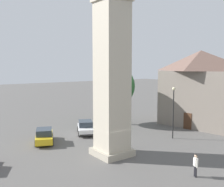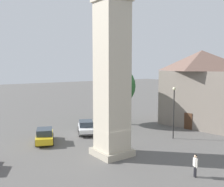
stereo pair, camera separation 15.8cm
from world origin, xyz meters
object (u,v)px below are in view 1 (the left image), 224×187
object	(u,v)px
building_shop_left	(200,88)
car_silver_kerb	(44,136)
lamp_post	(173,105)
tree	(115,86)
car_white_side	(86,127)
pedestrian	(196,163)

from	to	relation	value
building_shop_left	car_silver_kerb	bearing A→B (deg)	-103.24
car_silver_kerb	lamp_post	size ratio (longest dim) A/B	0.78
tree	building_shop_left	bearing A→B (deg)	49.45
car_silver_kerb	tree	bearing A→B (deg)	103.43
car_silver_kerb	car_white_side	bearing A→B (deg)	97.06
car_white_side	car_silver_kerb	bearing A→B (deg)	-82.94
pedestrian	lamp_post	size ratio (longest dim) A/B	0.29
car_white_side	lamp_post	bearing A→B (deg)	42.01
car_silver_kerb	building_shop_left	world-z (taller)	building_shop_left
tree	car_white_side	bearing A→B (deg)	-71.01
pedestrian	lamp_post	bearing A→B (deg)	139.66
building_shop_left	lamp_post	xyz separation A→B (m)	(2.16, -7.79, -1.37)
car_silver_kerb	building_shop_left	bearing A→B (deg)	76.76
car_silver_kerb	tree	size ratio (longest dim) A/B	0.55
pedestrian	lamp_post	world-z (taller)	lamp_post
pedestrian	tree	xyz separation A→B (m)	(-17.34, 5.73, 4.31)
lamp_post	car_silver_kerb	bearing A→B (deg)	-119.36
building_shop_left	lamp_post	distance (m)	8.20
car_silver_kerb	pedestrian	xyz separation A→B (m)	(14.63, 5.60, 0.25)
pedestrian	tree	world-z (taller)	tree
tree	car_silver_kerb	bearing A→B (deg)	-76.57
pedestrian	building_shop_left	world-z (taller)	building_shop_left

